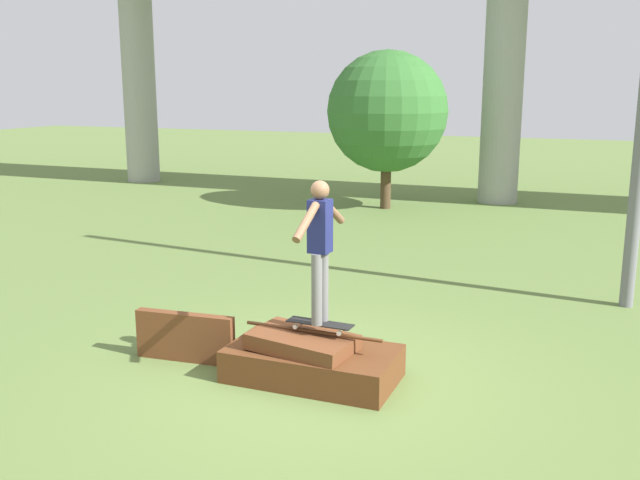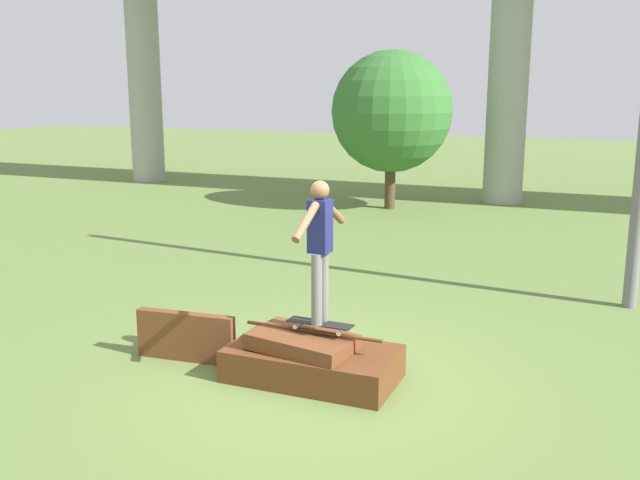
# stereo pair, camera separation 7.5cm
# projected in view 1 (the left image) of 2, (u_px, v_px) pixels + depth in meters

# --- Properties ---
(ground_plane) EXTENTS (80.00, 80.00, 0.00)m
(ground_plane) POSITION_uv_depth(u_px,v_px,m) (313.00, 379.00, 8.09)
(ground_plane) COLOR olive
(scrap_pile) EXTENTS (1.90, 1.04, 0.59)m
(scrap_pile) POSITION_uv_depth(u_px,v_px,m) (311.00, 360.00, 8.03)
(scrap_pile) COLOR #5B3319
(scrap_pile) RESTS_ON ground_plane
(scrap_plank_loose) EXTENTS (1.26, 0.25, 0.60)m
(scrap_plank_loose) POSITION_uv_depth(u_px,v_px,m) (185.00, 337.00, 8.57)
(scrap_plank_loose) COLOR brown
(scrap_plank_loose) RESTS_ON ground_plane
(skateboard) EXTENTS (0.77, 0.23, 0.09)m
(skateboard) POSITION_uv_depth(u_px,v_px,m) (320.00, 324.00, 7.94)
(skateboard) COLOR black
(skateboard) RESTS_ON scrap_pile
(skater) EXTENTS (0.23, 1.23, 1.59)m
(skater) POSITION_uv_depth(u_px,v_px,m) (320.00, 242.00, 7.74)
(skater) COLOR slate
(skater) RESTS_ON skateboard
(tree_behind_left) EXTENTS (3.19, 3.19, 4.18)m
(tree_behind_left) POSITION_uv_depth(u_px,v_px,m) (387.00, 112.00, 18.76)
(tree_behind_left) COLOR #4C3823
(tree_behind_left) RESTS_ON ground_plane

